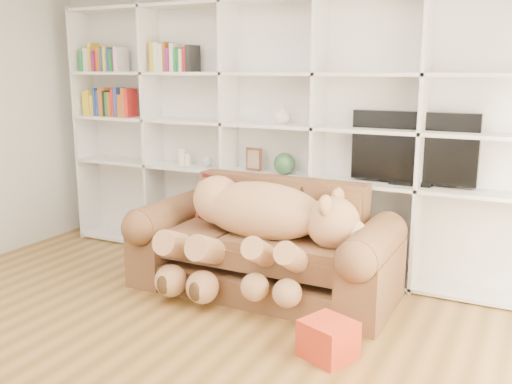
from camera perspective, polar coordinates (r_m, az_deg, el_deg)
The scene contains 14 objects.
floor at distance 3.65m, azimuth -15.02°, elevation -17.68°, with size 5.00×5.00×0.00m, color brown.
wall_back at distance 5.30m, azimuth 2.54°, elevation 7.42°, with size 5.00×0.02×2.70m, color silver.
bookshelf at distance 5.28m, azimuth -0.48°, elevation 6.93°, with size 4.43×0.35×2.40m.
sofa at distance 4.68m, azimuth 0.85°, elevation -5.89°, with size 2.13×0.92×0.89m.
teddy_bear at distance 4.44m, azimuth 0.10°, elevation -3.17°, with size 1.53×0.86×0.89m.
throw_pillow at distance 4.96m, azimuth -3.86°, elevation -0.94°, with size 0.42×0.14×0.42m, color #520E11.
gift_box at distance 3.75m, azimuth 7.23°, elevation -14.39°, with size 0.30×0.28×0.24m, color red.
tv at distance 4.80m, azimuth 15.47°, elevation 4.17°, with size 1.01×0.18×0.60m.
picture_frame at distance 5.25m, azimuth -0.21°, elevation 3.31°, with size 0.17×0.03×0.21m, color #54301D.
green_vase at distance 5.12m, azimuth 2.85°, elevation 2.86°, with size 0.19×0.19×0.19m, color #2C5532.
figurine_tall at distance 5.66m, azimuth -7.41°, elevation 3.54°, with size 0.08×0.08×0.17m, color silver.
figurine_short at distance 5.62m, azimuth -6.83°, elevation 3.23°, with size 0.07×0.07×0.11m, color silver.
snow_globe at distance 5.51m, azimuth -4.92°, elevation 3.06°, with size 0.10×0.10×0.10m, color silver.
shelf_vase at distance 5.08m, azimuth 2.59°, elevation 7.74°, with size 0.16×0.16×0.16m, color silver.
Camera 1 is at (2.19, -2.31, 1.80)m, focal length 40.00 mm.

